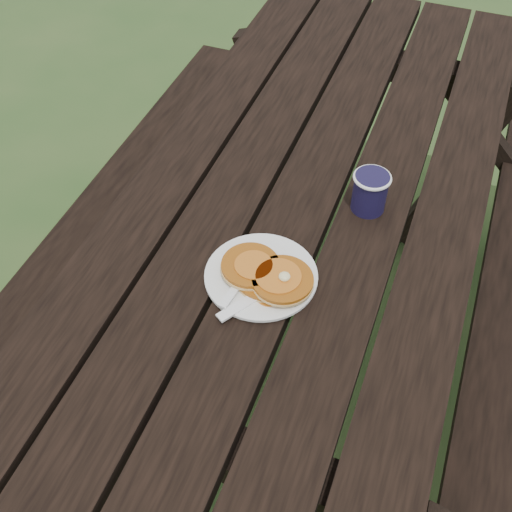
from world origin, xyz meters
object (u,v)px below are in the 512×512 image
(picnic_table, at_px, (303,287))
(plate, at_px, (261,276))
(pancake_stack, at_px, (267,275))
(coffee_cup, at_px, (370,190))

(picnic_table, height_order, plate, plate)
(plate, xyz_separation_m, pancake_stack, (0.01, -0.01, 0.02))
(pancake_stack, height_order, coffee_cup, coffee_cup)
(pancake_stack, bearing_deg, picnic_table, 91.70)
(coffee_cup, bearing_deg, pancake_stack, -115.44)
(pancake_stack, bearing_deg, plate, 154.31)
(plate, height_order, coffee_cup, coffee_cup)
(pancake_stack, relative_size, coffee_cup, 2.07)
(picnic_table, relative_size, coffee_cup, 20.48)
(picnic_table, xyz_separation_m, coffee_cup, (0.14, -0.05, 0.43))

